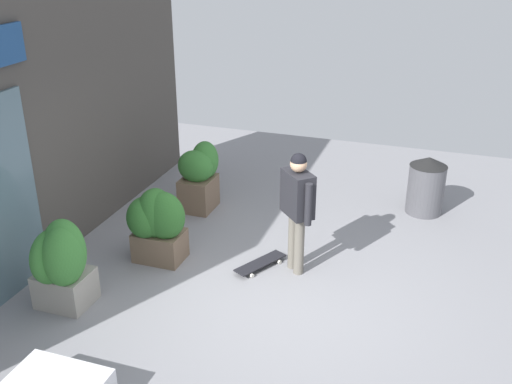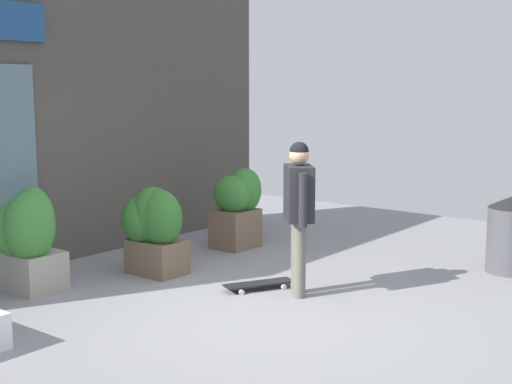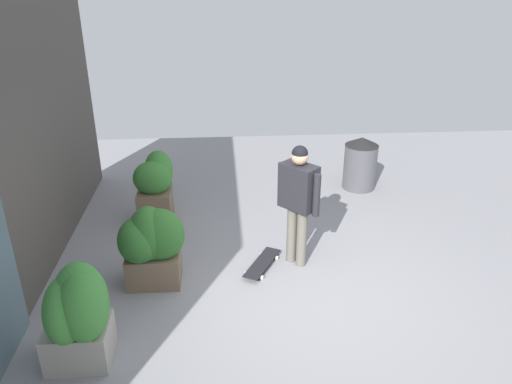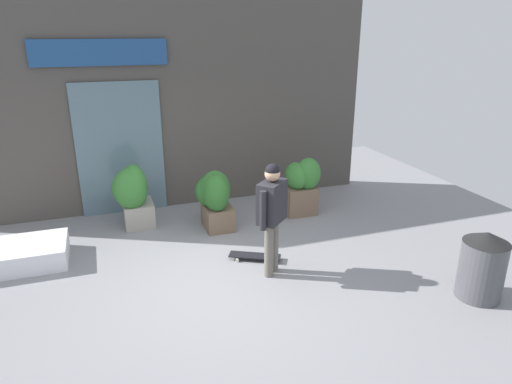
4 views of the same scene
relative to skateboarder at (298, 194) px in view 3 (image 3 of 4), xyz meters
The scene contains 7 objects.
ground_plane 1.23m from the skateboarder, behind, with size 12.00×12.00×0.00m, color gray.
skateboarder is the anchor object (origin of this frame).
skateboard 1.03m from the skateboarder, 101.37° to the left, with size 0.78×0.54×0.08m.
planter_box_left 2.36m from the skateboarder, 55.51° to the left, with size 0.65×0.56×1.08m.
planter_box_right 2.87m from the skateboarder, 125.87° to the left, with size 0.67×0.66×1.14m.
planter_box_mid 1.87m from the skateboarder, 101.14° to the left, with size 0.58×0.78×1.03m.
trash_bin 2.77m from the skateboarder, 31.89° to the right, with size 0.57×0.57×0.91m.
Camera 3 is at (-4.78, 0.88, 3.58)m, focal length 35.11 mm.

